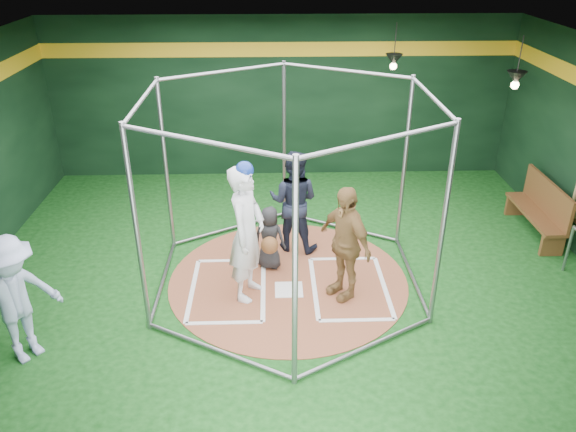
{
  "coord_description": "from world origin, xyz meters",
  "views": [
    {
      "loc": [
        -0.25,
        -7.56,
        4.97
      ],
      "look_at": [
        0.0,
        0.1,
        1.1
      ],
      "focal_mm": 35.0,
      "sensor_mm": 36.0,
      "label": 1
    }
  ],
  "objects_px": {
    "dugout_bench": "(541,208)",
    "visitor_leopard": "(345,243)",
    "umpire": "(294,201)",
    "batter_figure": "(247,232)"
  },
  "relations": [
    {
      "from": "dugout_bench",
      "to": "visitor_leopard",
      "type": "bearing_deg",
      "value": -154.3
    },
    {
      "from": "umpire",
      "to": "visitor_leopard",
      "type": "bearing_deg",
      "value": 132.58
    },
    {
      "from": "visitor_leopard",
      "to": "umpire",
      "type": "bearing_deg",
      "value": 171.81
    },
    {
      "from": "visitor_leopard",
      "to": "umpire",
      "type": "distance_m",
      "value": 1.61
    },
    {
      "from": "visitor_leopard",
      "to": "dugout_bench",
      "type": "bearing_deg",
      "value": 82.19
    },
    {
      "from": "batter_figure",
      "to": "visitor_leopard",
      "type": "distance_m",
      "value": 1.44
    },
    {
      "from": "visitor_leopard",
      "to": "dugout_bench",
      "type": "xyz_separation_m",
      "value": [
        3.81,
        1.84,
        -0.38
      ]
    },
    {
      "from": "dugout_bench",
      "to": "umpire",
      "type": "bearing_deg",
      "value": -175.22
    },
    {
      "from": "batter_figure",
      "to": "umpire",
      "type": "distance_m",
      "value": 1.61
    },
    {
      "from": "visitor_leopard",
      "to": "dugout_bench",
      "type": "relative_size",
      "value": 1.01
    }
  ]
}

